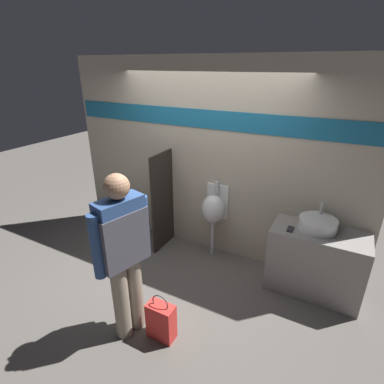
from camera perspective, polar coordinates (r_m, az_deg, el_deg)
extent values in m
plane|color=#5B5651|center=(4.29, -1.10, -13.79)|extent=(16.00, 16.00, 0.00)
cube|color=#B2A893|center=(4.15, 2.81, 5.89)|extent=(4.35, 0.06, 2.70)
cube|color=#19668E|center=(3.98, 2.75, 13.69)|extent=(4.26, 0.01, 0.24)
cube|color=gray|center=(3.95, 22.40, -12.22)|extent=(1.07, 0.53, 0.82)
cylinder|color=silver|center=(3.75, 22.85, -5.64)|extent=(0.42, 0.42, 0.13)
cylinder|color=silver|center=(3.83, 23.44, -2.87)|extent=(0.03, 0.03, 0.14)
cube|color=#232328|center=(3.66, 18.24, -6.74)|extent=(0.07, 0.14, 0.01)
cube|color=#28231E|center=(4.39, -5.61, -1.82)|extent=(0.03, 0.53, 1.47)
cylinder|color=silver|center=(4.37, 3.87, -8.70)|extent=(0.04, 0.04, 0.56)
ellipsoid|color=silver|center=(4.14, 4.04, -3.28)|extent=(0.33, 0.30, 0.40)
cube|color=silver|center=(4.23, 4.88, -1.75)|extent=(0.32, 0.02, 0.50)
cylinder|color=silver|center=(4.11, 4.78, 0.97)|extent=(0.06, 0.06, 0.16)
cylinder|color=silver|center=(4.99, -13.40, -6.19)|extent=(0.39, 0.39, 0.37)
torus|color=silver|center=(4.90, -13.61, -4.17)|extent=(0.40, 0.40, 0.04)
cube|color=silver|center=(5.03, -11.66, -1.52)|extent=(0.35, 0.16, 0.29)
cylinder|color=silver|center=(4.92, -12.02, 0.79)|extent=(0.06, 0.06, 0.14)
cylinder|color=gray|center=(3.23, -13.30, -19.68)|extent=(0.16, 0.16, 0.85)
cylinder|color=gray|center=(3.29, -10.77, -18.39)|extent=(0.16, 0.16, 0.85)
cube|color=#2D4C84|center=(2.81, -13.31, -7.49)|extent=(0.30, 0.48, 0.67)
cube|color=#4C4C56|center=(2.84, -13.21, -8.42)|extent=(0.33, 0.51, 0.54)
cylinder|color=#2D4C84|center=(2.72, -17.67, -9.93)|extent=(0.11, 0.11, 0.62)
cylinder|color=#2D4C84|center=(2.95, -9.19, -6.32)|extent=(0.11, 0.11, 0.62)
sphere|color=#A87A5B|center=(2.61, -14.21, 1.02)|extent=(0.23, 0.23, 0.23)
cube|color=red|center=(3.30, -5.89, -23.29)|extent=(0.28, 0.16, 0.40)
torus|color=#4C4742|center=(3.13, -6.09, -20.24)|extent=(0.18, 0.01, 0.18)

